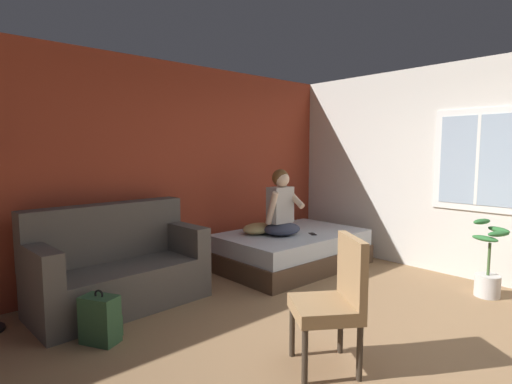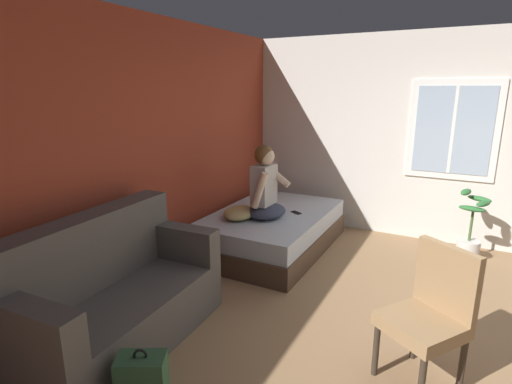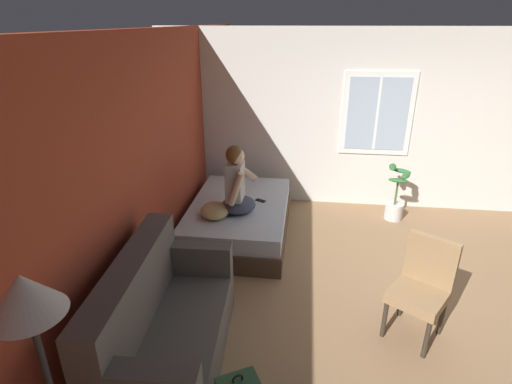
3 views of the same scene
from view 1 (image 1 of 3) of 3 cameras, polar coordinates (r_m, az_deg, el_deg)
ground_plane at (r=3.52m, az=20.64°, el=-21.50°), size 40.00×40.00×0.00m
wall_back_accent at (r=5.35m, az=-10.22°, el=3.17°), size 9.84×0.16×2.70m
bed at (r=5.60m, az=5.10°, el=-8.17°), size 2.02×1.32×0.48m
couch at (r=4.44m, az=-19.15°, el=-10.18°), size 1.74×0.90×1.04m
side_chair at (r=3.07m, az=11.10°, el=-14.57°), size 0.64×0.64×0.98m
person_seated at (r=5.32m, az=3.62°, el=-2.34°), size 0.53×0.46×0.88m
backpack at (r=3.73m, az=-21.29°, el=-16.66°), size 0.33×0.35×0.46m
throw_pillow at (r=5.42m, az=0.26°, el=-5.23°), size 0.56×0.47×0.14m
cell_phone at (r=5.44m, az=8.08°, el=-5.95°), size 0.13×0.16×0.01m
potted_plant at (r=5.13m, az=30.26°, el=-9.56°), size 0.39×0.37×0.85m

